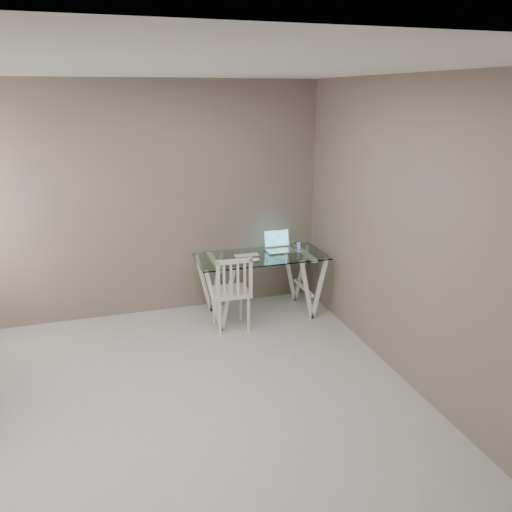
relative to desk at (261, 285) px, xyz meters
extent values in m
plane|color=#ABA9A4|center=(-1.16, -1.75, -0.38)|extent=(4.50, 4.50, 0.00)
cube|color=white|center=(-1.16, -1.75, 2.32)|extent=(4.00, 4.50, 0.02)
cube|color=#72645A|center=(-1.16, 0.50, 0.97)|extent=(4.00, 0.02, 2.70)
cube|color=#72645A|center=(-1.16, -4.00, 0.97)|extent=(4.00, 0.02, 2.70)
cube|color=#72645A|center=(0.84, -1.75, 0.97)|extent=(0.02, 4.50, 2.70)
cube|color=silver|center=(0.00, 0.00, 0.36)|extent=(1.50, 0.70, 0.01)
cube|color=white|center=(-0.55, 0.00, -0.02)|extent=(0.24, 0.62, 0.72)
cube|color=white|center=(0.55, 0.00, -0.02)|extent=(0.24, 0.62, 0.72)
cube|color=white|center=(-0.42, -0.21, 0.04)|extent=(0.40, 0.40, 0.04)
cylinder|color=white|center=(-0.58, -0.37, -0.18)|extent=(0.03, 0.03, 0.41)
cylinder|color=white|center=(-0.26, -0.37, -0.18)|extent=(0.03, 0.03, 0.41)
cylinder|color=white|center=(-0.58, -0.05, -0.18)|extent=(0.03, 0.03, 0.41)
cylinder|color=white|center=(-0.26, -0.05, -0.18)|extent=(0.03, 0.03, 0.41)
cube|color=white|center=(-0.42, -0.39, 0.27)|extent=(0.40, 0.03, 0.45)
cube|color=silver|center=(0.27, 0.10, 0.37)|extent=(0.33, 0.23, 0.01)
cube|color=#19D899|center=(0.27, 0.24, 0.49)|extent=(0.33, 0.05, 0.22)
cube|color=silver|center=(-0.16, 0.05, 0.37)|extent=(0.30, 0.13, 0.01)
ellipsoid|color=white|center=(-0.12, -0.17, 0.38)|extent=(0.11, 0.07, 0.04)
cube|color=white|center=(0.48, 0.02, 0.37)|extent=(0.07, 0.07, 0.01)
cube|color=black|center=(0.48, 0.03, 0.43)|extent=(0.05, 0.03, 0.11)
camera|label=1|loc=(-1.67, -5.23, 2.15)|focal=35.00mm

